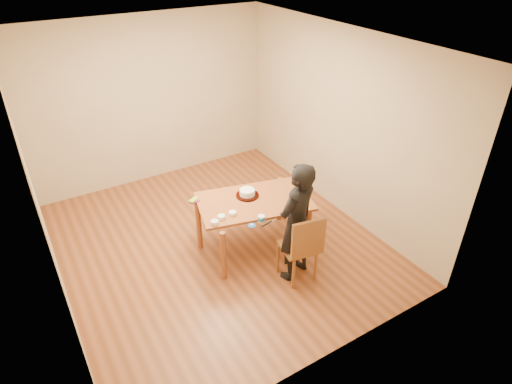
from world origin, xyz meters
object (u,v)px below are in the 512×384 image
cake_plate (247,195)px  person (297,223)px  dining_table (254,201)px  dining_chair (298,247)px  cake (247,192)px

cake_plate → person: (0.17, -0.86, 0.02)m
dining_table → dining_chair: 0.84m
dining_chair → person: size_ratio=0.25×
dining_table → cake: 0.15m
dining_table → cake: cake is taller
dining_chair → cake_plate: bearing=110.8°
dining_chair → dining_table: bearing=111.0°
cake_plate → cake: size_ratio=1.49×
cake → dining_table: bearing=-80.5°
cake → person: bearing=-78.7°
person → dining_chair: bearing=73.3°
person → cake: bearing=-95.4°
dining_table → dining_chair: bearing=-65.1°
cake_plate → person: size_ratio=0.19×
dining_table → cake_plate: cake_plate is taller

